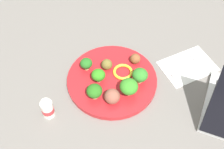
{
  "coord_description": "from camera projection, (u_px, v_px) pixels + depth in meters",
  "views": [
    {
      "loc": [
        -0.2,
        -0.52,
        0.75
      ],
      "look_at": [
        0.0,
        0.0,
        0.04
      ],
      "focal_mm": 47.9,
      "sensor_mm": 36.0,
      "label": 1
    }
  ],
  "objects": [
    {
      "name": "ground_plane",
      "position": [
        112.0,
        82.0,
        0.94
      ],
      "size": [
        4.0,
        4.0,
        0.0
      ],
      "primitive_type": "plane",
      "color": "slate"
    },
    {
      "name": "plate",
      "position": [
        112.0,
        80.0,
        0.93
      ],
      "size": [
        0.28,
        0.28,
        0.02
      ],
      "primitive_type": "cylinder",
      "color": "red",
      "rests_on": "ground_plane"
    },
    {
      "name": "broccoli_floret_mid_right",
      "position": [
        98.0,
        75.0,
        0.9
      ],
      "size": [
        0.04,
        0.04,
        0.05
      ],
      "color": "#92BF70",
      "rests_on": "plate"
    },
    {
      "name": "broccoli_floret_back_right",
      "position": [
        86.0,
        63.0,
        0.93
      ],
      "size": [
        0.04,
        0.04,
        0.04
      ],
      "color": "#ACCB7D",
      "rests_on": "plate"
    },
    {
      "name": "broccoli_floret_far_rim",
      "position": [
        140.0,
        75.0,
        0.89
      ],
      "size": [
        0.05,
        0.05,
        0.05
      ],
      "color": "#A1CD6C",
      "rests_on": "plate"
    },
    {
      "name": "broccoli_floret_near_rim",
      "position": [
        129.0,
        87.0,
        0.86
      ],
      "size": [
        0.05,
        0.05,
        0.06
      ],
      "color": "#92C666",
      "rests_on": "plate"
    },
    {
      "name": "broccoli_floret_front_left",
      "position": [
        94.0,
        91.0,
        0.86
      ],
      "size": [
        0.05,
        0.05,
        0.05
      ],
      "color": "#A2C67C",
      "rests_on": "plate"
    },
    {
      "name": "meatball_center",
      "position": [
        135.0,
        59.0,
        0.95
      ],
      "size": [
        0.03,
        0.03,
        0.03
      ],
      "primitive_type": "sphere",
      "color": "brown",
      "rests_on": "plate"
    },
    {
      "name": "meatball_mid_right",
      "position": [
        107.0,
        64.0,
        0.94
      ],
      "size": [
        0.03,
        0.03,
        0.03
      ],
      "primitive_type": "sphere",
      "color": "brown",
      "rests_on": "plate"
    },
    {
      "name": "meatball_front_right",
      "position": [
        112.0,
        96.0,
        0.86
      ],
      "size": [
        0.05,
        0.05,
        0.05
      ],
      "primitive_type": "sphere",
      "color": "brown",
      "rests_on": "plate"
    },
    {
      "name": "pepper_ring_center",
      "position": [
        123.0,
        72.0,
        0.94
      ],
      "size": [
        0.08,
        0.08,
        0.01
      ],
      "primitive_type": "torus",
      "rotation": [
        0.0,
        0.0,
        4.47
      ],
      "color": "yellow",
      "rests_on": "plate"
    },
    {
      "name": "napkin",
      "position": [
        188.0,
        66.0,
        0.98
      ],
      "size": [
        0.18,
        0.13,
        0.01
      ],
      "primitive_type": "cube",
      "rotation": [
        0.0,
        0.0,
        0.09
      ],
      "color": "white",
      "rests_on": "ground_plane"
    },
    {
      "name": "fork",
      "position": [
        187.0,
        60.0,
        0.98
      ],
      "size": [
        0.12,
        0.03,
        0.01
      ],
      "color": "silver",
      "rests_on": "napkin"
    },
    {
      "name": "knife",
      "position": [
        193.0,
        68.0,
        0.96
      ],
      "size": [
        0.15,
        0.03,
        0.01
      ],
      "color": "silver",
      "rests_on": "napkin"
    },
    {
      "name": "yogurt_bottle",
      "position": [
        48.0,
        109.0,
        0.84
      ],
      "size": [
        0.04,
        0.04,
        0.07
      ],
      "color": "white",
      "rests_on": "ground_plane"
    }
  ]
}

